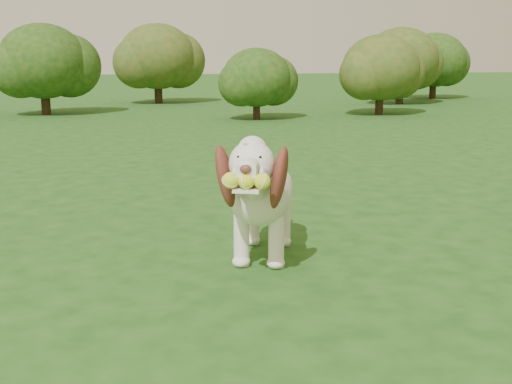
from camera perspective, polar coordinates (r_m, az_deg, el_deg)
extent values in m
plane|color=#1A4313|center=(4.17, -8.62, -4.44)|extent=(80.00, 80.00, 0.00)
ellipsoid|color=white|center=(3.79, 0.71, -0.09)|extent=(0.54, 0.73, 0.35)
ellipsoid|color=white|center=(3.54, 0.22, -0.30)|extent=(0.43, 0.43, 0.34)
ellipsoid|color=white|center=(4.02, 1.10, 0.44)|extent=(0.39, 0.39, 0.31)
cylinder|color=white|center=(3.40, -0.07, 0.71)|extent=(0.26, 0.31, 0.26)
sphere|color=white|center=(3.25, -0.38, 2.50)|extent=(0.30, 0.30, 0.24)
sphere|color=white|center=(3.26, -0.33, 3.67)|extent=(0.20, 0.20, 0.15)
cube|color=white|center=(3.12, -0.72, 2.01)|extent=(0.14, 0.16, 0.06)
ellipsoid|color=#592D28|center=(3.05, -0.93, 2.04)|extent=(0.07, 0.05, 0.04)
cube|color=white|center=(3.13, -0.76, 0.26)|extent=(0.17, 0.18, 0.02)
ellipsoid|color=brown|center=(3.30, -2.74, 1.39)|extent=(0.20, 0.22, 0.37)
ellipsoid|color=brown|center=(3.26, 2.06, 1.27)|extent=(0.17, 0.25, 0.37)
cylinder|color=white|center=(4.14, 1.33, 1.36)|extent=(0.11, 0.18, 0.13)
cylinder|color=white|center=(3.64, -1.29, -4.30)|extent=(0.11, 0.11, 0.30)
cylinder|color=white|center=(3.62, 1.81, -4.42)|extent=(0.11, 0.11, 0.30)
cylinder|color=white|center=(4.06, -0.33, -2.59)|extent=(0.11, 0.11, 0.30)
cylinder|color=white|center=(4.04, 2.46, -2.69)|extent=(0.11, 0.11, 0.30)
sphere|color=#F0F434|center=(3.09, -2.29, 1.04)|extent=(0.10, 0.10, 0.08)
sphere|color=#F0F434|center=(3.08, -0.87, 1.00)|extent=(0.10, 0.10, 0.08)
sphere|color=#F0F434|center=(3.07, 0.56, 0.96)|extent=(0.10, 0.10, 0.08)
cylinder|color=#382314|center=(16.57, -8.67, 8.89)|extent=(0.20, 0.20, 0.64)
ellipsoid|color=#153C12|center=(16.54, -8.77, 11.83)|extent=(1.91, 1.91, 1.62)
cylinder|color=#382314|center=(13.38, 10.90, 7.86)|extent=(0.16, 0.16, 0.52)
ellipsoid|color=#153C12|center=(13.36, 11.02, 10.81)|extent=(1.55, 1.55, 1.32)
cylinder|color=#382314|center=(18.89, 15.44, 8.89)|extent=(0.18, 0.18, 0.58)
ellipsoid|color=#153C12|center=(18.87, 15.57, 11.24)|extent=(1.75, 1.75, 1.49)
cylinder|color=#382314|center=(16.50, 12.64, 8.67)|extent=(0.19, 0.19, 0.60)
ellipsoid|color=#153C12|center=(16.47, 12.77, 11.46)|extent=(1.81, 1.81, 1.54)
cylinder|color=#382314|center=(13.80, -18.20, 7.74)|extent=(0.18, 0.18, 0.59)
ellipsoid|color=#153C12|center=(13.77, -18.41, 10.98)|extent=(1.76, 1.76, 1.50)
cylinder|color=#382314|center=(12.15, 0.05, 7.46)|extent=(0.13, 0.13, 0.43)
ellipsoid|color=#153C12|center=(12.12, 0.05, 10.15)|extent=(1.28, 1.28, 1.09)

